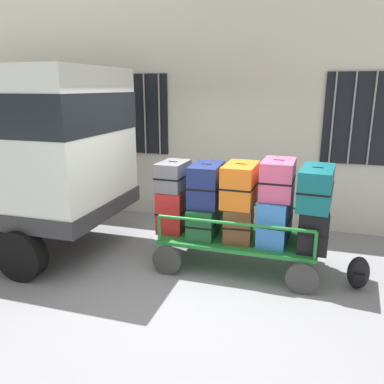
{
  "coord_description": "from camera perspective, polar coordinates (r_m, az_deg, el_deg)",
  "views": [
    {
      "loc": [
        1.43,
        -4.58,
        2.51
      ],
      "look_at": [
        -0.14,
        0.5,
        1.06
      ],
      "focal_mm": 36.21,
      "sensor_mm": 36.0,
      "label": 1
    }
  ],
  "objects": [
    {
      "name": "luggage_cart",
      "position": [
        5.58,
        6.88,
        -7.4
      ],
      "size": [
        2.21,
        1.09,
        0.46
      ],
      "color": "#1E722D",
      "rests_on": "ground"
    },
    {
      "name": "backpack",
      "position": [
        5.46,
        23.3,
        -10.92
      ],
      "size": [
        0.27,
        0.22,
        0.44
      ],
      "color": "black",
      "rests_on": "ground"
    },
    {
      "name": "suitcase_left_middle",
      "position": [
        5.57,
        -2.78,
        2.42
      ],
      "size": [
        0.4,
        0.6,
        0.41
      ],
      "color": "slate",
      "rests_on": "suitcase_left_bottom"
    },
    {
      "name": "suitcase_center_middle",
      "position": [
        5.29,
        7.13,
        1.11
      ],
      "size": [
        0.44,
        0.73,
        0.57
      ],
      "color": "orange",
      "rests_on": "suitcase_center_bottom"
    },
    {
      "name": "suitcase_right_middle",
      "position": [
        5.21,
        17.84,
        0.67
      ],
      "size": [
        0.47,
        0.86,
        0.52
      ],
      "color": "#0F5960",
      "rests_on": "suitcase_right_bottom"
    },
    {
      "name": "suitcase_right_bottom",
      "position": [
        5.38,
        17.38,
        -4.81
      ],
      "size": [
        0.38,
        0.78,
        0.55
      ],
      "color": "black",
      "rests_on": "luggage_cart"
    },
    {
      "name": "ground_plane",
      "position": [
        5.41,
        -0.19,
        -12.37
      ],
      "size": [
        40.0,
        40.0,
        0.0
      ],
      "primitive_type": "plane",
      "color": "gray"
    },
    {
      "name": "suitcase_center_bottom",
      "position": [
        5.45,
        6.97,
        -4.25
      ],
      "size": [
        0.43,
        0.73,
        0.49
      ],
      "color": "brown",
      "rests_on": "luggage_cart"
    },
    {
      "name": "suitcase_left_bottom",
      "position": [
        5.66,
        -2.87,
        -2.73
      ],
      "size": [
        0.39,
        0.52,
        0.61
      ],
      "color": "#B21E1E",
      "rests_on": "luggage_cart"
    },
    {
      "name": "suitcase_midright_middle",
      "position": [
        5.26,
        12.54,
        1.89
      ],
      "size": [
        0.44,
        0.68,
        0.51
      ],
      "color": "#CC4C72",
      "rests_on": "suitcase_midright_bottom"
    },
    {
      "name": "suitcase_midleft_bottom",
      "position": [
        5.58,
        2.0,
        -4.01
      ],
      "size": [
        0.38,
        0.81,
        0.43
      ],
      "color": "#194C28",
      "rests_on": "luggage_cart"
    },
    {
      "name": "suitcase_midright_bottom",
      "position": [
        5.4,
        12.19,
        -3.98
      ],
      "size": [
        0.44,
        0.8,
        0.61
      ],
      "color": "#3372C6",
      "rests_on": "luggage_cart"
    },
    {
      "name": "cart_railing",
      "position": [
        5.44,
        7.01,
        -3.53
      ],
      "size": [
        2.09,
        0.96,
        0.38
      ],
      "color": "#1E722D",
      "rests_on": "luggage_cart"
    },
    {
      "name": "suitcase_midleft_middle",
      "position": [
        5.46,
        2.13,
        1.13
      ],
      "size": [
        0.44,
        0.71,
        0.59
      ],
      "color": "navy",
      "rests_on": "suitcase_midleft_bottom"
    },
    {
      "name": "building_wall",
      "position": [
        7.27,
        6.0,
        15.04
      ],
      "size": [
        12.0,
        0.38,
        5.0
      ],
      "color": "beige",
      "rests_on": "ground"
    }
  ]
}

